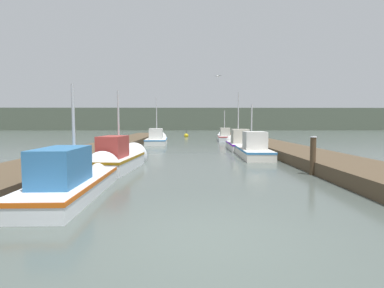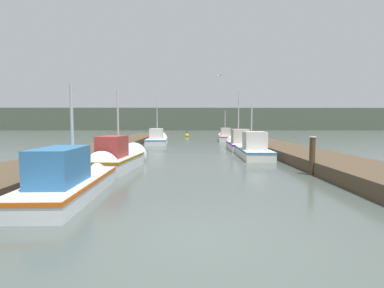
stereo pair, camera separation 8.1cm
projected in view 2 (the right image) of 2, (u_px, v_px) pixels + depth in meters
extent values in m
plane|color=#47514C|center=(201.00, 237.00, 5.10)|extent=(200.00, 200.00, 0.00)
cube|color=#4C3D2B|center=(111.00, 146.00, 20.99)|extent=(2.71, 40.00, 0.48)
cube|color=#4C3D2B|center=(273.00, 146.00, 21.08)|extent=(2.71, 40.00, 0.48)
cube|color=#4C5647|center=(190.00, 119.00, 77.20)|extent=(120.00, 16.00, 5.24)
cube|color=silver|center=(69.00, 188.00, 7.84)|extent=(1.51, 4.52, 0.46)
cube|color=#C85412|center=(69.00, 182.00, 7.83)|extent=(1.54, 4.55, 0.10)
cone|color=silver|center=(98.00, 171.00, 10.55)|extent=(1.36, 0.98, 1.33)
cube|color=#2D6699|center=(59.00, 166.00, 7.23)|extent=(0.99, 1.81, 0.88)
cylinder|color=#B2B2B7|center=(72.00, 131.00, 8.07)|extent=(0.08, 0.08, 2.52)
cube|color=silver|center=(117.00, 163.00, 12.33)|extent=(1.70, 3.79, 0.55)
cube|color=#8E6411|center=(116.00, 158.00, 12.32)|extent=(1.73, 3.82, 0.10)
cone|color=silver|center=(132.00, 157.00, 14.57)|extent=(1.39, 0.92, 1.32)
cube|color=#99332D|center=(112.00, 147.00, 11.82)|extent=(1.00, 1.56, 0.85)
cylinder|color=#B2B2B7|center=(118.00, 123.00, 12.49)|extent=(0.08, 0.08, 2.71)
cube|color=silver|center=(252.00, 152.00, 16.92)|extent=(1.61, 5.20, 0.49)
cube|color=teal|center=(252.00, 149.00, 16.91)|extent=(1.64, 5.24, 0.10)
cone|color=silver|center=(244.00, 148.00, 19.98)|extent=(1.40, 1.01, 1.37)
cube|color=silver|center=(255.00, 140.00, 16.23)|extent=(1.17, 1.50, 0.94)
cylinder|color=#B2B2B7|center=(251.00, 126.00, 17.20)|extent=(0.08, 0.08, 2.46)
cube|color=silver|center=(239.00, 146.00, 21.15)|extent=(1.47, 4.31, 0.51)
cube|color=#6E13CA|center=(239.00, 143.00, 21.14)|extent=(1.50, 4.34, 0.10)
cone|color=silver|center=(234.00, 143.00, 23.77)|extent=(1.31, 1.00, 1.29)
cube|color=#B2AD9E|center=(240.00, 136.00, 20.56)|extent=(1.12, 1.56, 0.95)
cylinder|color=#B2B2B7|center=(239.00, 117.00, 21.32)|extent=(0.08, 0.08, 3.55)
cube|color=silver|center=(157.00, 141.00, 26.45)|extent=(1.89, 4.61, 0.50)
cube|color=#2E7AC1|center=(157.00, 139.00, 26.44)|extent=(1.92, 4.65, 0.10)
cone|color=silver|center=(159.00, 139.00, 29.21)|extent=(1.66, 1.05, 1.63)
cube|color=silver|center=(156.00, 134.00, 25.84)|extent=(1.17, 1.44, 0.90)
cylinder|color=#B2B2B7|center=(157.00, 118.00, 26.64)|extent=(0.08, 0.08, 3.66)
cube|color=silver|center=(225.00, 138.00, 31.03)|extent=(1.65, 4.99, 0.57)
cube|color=#BF3333|center=(225.00, 136.00, 31.02)|extent=(1.68, 5.02, 0.10)
cone|color=silver|center=(224.00, 137.00, 34.01)|extent=(1.33, 1.15, 1.26)
cube|color=#B2AD9E|center=(225.00, 132.00, 30.37)|extent=(1.04, 1.78, 0.78)
cylinder|color=#B2B2B7|center=(225.00, 123.00, 31.29)|extent=(0.08, 0.08, 2.58)
cylinder|color=#473523|center=(240.00, 137.00, 28.27)|extent=(0.30, 0.30, 1.15)
cylinder|color=silver|center=(240.00, 130.00, 28.22)|extent=(0.34, 0.34, 0.04)
cylinder|color=#473523|center=(312.00, 156.00, 11.02)|extent=(0.21, 0.21, 1.39)
cylinder|color=silver|center=(313.00, 137.00, 10.96)|extent=(0.24, 0.24, 0.04)
cylinder|color=#473523|center=(154.00, 134.00, 35.02)|extent=(0.27, 0.27, 1.14)
cylinder|color=silver|center=(154.00, 129.00, 34.97)|extent=(0.31, 0.31, 0.04)
sphere|color=gold|center=(187.00, 136.00, 39.13)|extent=(0.57, 0.57, 0.57)
cylinder|color=black|center=(187.00, 132.00, 39.10)|extent=(0.06, 0.06, 0.50)
ellipsoid|color=white|center=(218.00, 76.00, 22.79)|extent=(0.27, 0.31, 0.12)
cube|color=gray|center=(220.00, 76.00, 22.71)|extent=(0.29, 0.25, 0.07)
cube|color=gray|center=(216.00, 76.00, 22.87)|extent=(0.29, 0.25, 0.07)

